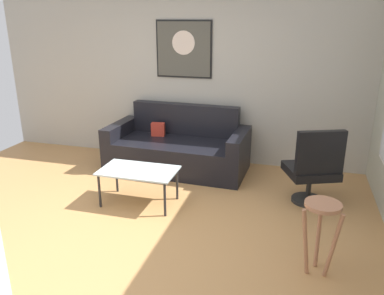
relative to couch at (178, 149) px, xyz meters
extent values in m
cube|color=#B5814C|center=(0.08, -1.91, -0.32)|extent=(6.40, 6.40, 0.04)
cube|color=#A9A598|center=(0.08, 0.51, 1.10)|extent=(6.40, 0.05, 2.80)
cube|color=black|center=(0.00, -0.05, -0.08)|extent=(1.69, 0.99, 0.44)
cube|color=black|center=(0.01, 0.34, 0.38)|extent=(1.66, 0.23, 0.47)
cube|color=black|center=(-0.92, -0.01, 0.02)|extent=(0.22, 0.94, 0.64)
cube|color=black|center=(0.92, -0.08, 0.02)|extent=(0.22, 0.94, 0.64)
cube|color=#B83223|center=(-0.36, 0.13, 0.24)|extent=(0.21, 0.13, 0.20)
cube|color=silver|center=(-0.10, -1.22, 0.13)|extent=(0.91, 0.54, 0.02)
cylinder|color=#232326|center=(-0.51, -1.44, -0.09)|extent=(0.03, 0.03, 0.41)
cylinder|color=#232326|center=(0.30, -1.44, -0.09)|extent=(0.03, 0.03, 0.41)
cylinder|color=#232326|center=(-0.51, -0.99, -0.09)|extent=(0.03, 0.03, 0.41)
cylinder|color=#232326|center=(0.30, -0.99, -0.09)|extent=(0.03, 0.03, 0.41)
cylinder|color=black|center=(1.86, -0.63, -0.28)|extent=(0.39, 0.39, 0.04)
cylinder|color=black|center=(1.86, -0.63, -0.07)|extent=(0.06, 0.06, 0.38)
cube|color=black|center=(1.86, -0.63, 0.11)|extent=(0.71, 0.70, 0.10)
cube|color=black|center=(1.94, -0.82, 0.41)|extent=(0.54, 0.28, 0.51)
cylinder|color=#A56D4E|center=(1.93, -2.04, 0.36)|extent=(0.31, 0.31, 0.03)
cylinder|color=#A56D4E|center=(1.93, -1.91, 0.02)|extent=(0.04, 0.13, 0.64)
cylinder|color=#A56D4E|center=(1.82, -2.10, 0.02)|extent=(0.13, 0.09, 0.64)
cylinder|color=#A56D4E|center=(2.04, -2.10, 0.02)|extent=(0.13, 0.09, 0.64)
cube|color=black|center=(-0.05, 0.48, 1.40)|extent=(0.85, 0.01, 0.83)
cube|color=#4F4C42|center=(-0.05, 0.47, 1.40)|extent=(0.80, 0.02, 0.78)
cylinder|color=beige|center=(-0.05, 0.46, 1.50)|extent=(0.35, 0.01, 0.35)
camera|label=1|loc=(1.66, -5.12, 1.85)|focal=36.03mm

